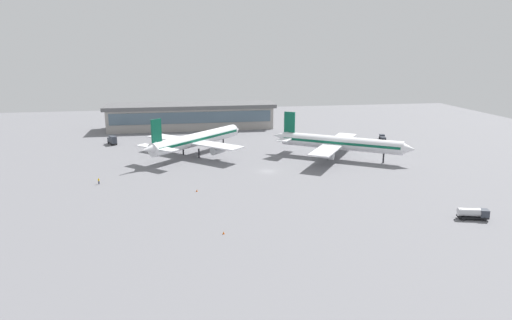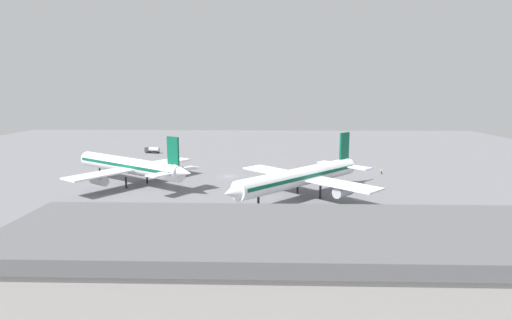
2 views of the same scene
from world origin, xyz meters
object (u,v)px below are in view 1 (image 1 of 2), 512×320
fuel_truck (473,213)px  safety_cone_near_gate (197,190)px  catering_truck (112,140)px  pushback_tractor (382,137)px  airplane_at_gate (196,140)px  ground_crew_worker (99,181)px  airplane_taxiing (339,143)px  safety_cone_mid_apron (224,233)px

fuel_truck → safety_cone_near_gate: bearing=168.4°
catering_truck → pushback_tractor: bearing=-121.2°
pushback_tractor → fuel_truck: bearing=-178.0°
airplane_at_gate → ground_crew_worker: (27.58, 29.55, -4.53)m
fuel_truck → ground_crew_worker: size_ratio=3.94×
pushback_tractor → safety_cone_near_gate: (76.42, 54.62, -0.67)m
fuel_truck → airplane_taxiing: bearing=115.1°
airplane_taxiing → fuel_truck: bearing=-45.9°
airplane_at_gate → ground_crew_worker: 40.68m
catering_truck → safety_cone_near_gate: catering_truck is taller
safety_cone_mid_apron → pushback_tractor: bearing=-131.1°
fuel_truck → safety_cone_near_gate: (58.18, -29.19, -1.09)m
safety_cone_near_gate → safety_cone_mid_apron: (-4.17, 28.06, 0.00)m
pushback_tractor → safety_cone_mid_apron: size_ratio=7.89×
safety_cone_near_gate → safety_cone_mid_apron: bearing=98.5°
airplane_at_gate → airplane_taxiing: size_ratio=0.92×
airplane_at_gate → fuel_truck: size_ratio=5.86×
airplane_at_gate → pushback_tractor: (-74.88, -13.97, -4.41)m
airplane_taxiing → catering_truck: airplane_taxiing is taller
airplane_taxiing → safety_cone_mid_apron: bearing=-94.3°
catering_truck → safety_cone_mid_apron: (-33.60, 91.25, -1.40)m
catering_truck → safety_cone_near_gate: 69.72m
airplane_at_gate → fuel_truck: 90.01m
airplane_taxiing → fuel_truck: (-10.02, 56.75, -3.93)m
catering_truck → safety_cone_mid_apron: size_ratio=9.76×
ground_crew_worker → safety_cone_mid_apron: size_ratio=2.78×
safety_cone_mid_apron → ground_crew_worker: bearing=-52.3°
pushback_tractor → safety_cone_mid_apron: 109.80m
safety_cone_mid_apron → airplane_taxiing: bearing=-128.3°
pushback_tractor → airplane_taxiing: bearing=148.0°
catering_truck → airplane_at_gate: bearing=-152.6°
airplane_at_gate → safety_cone_mid_apron: (-2.63, 68.71, -5.08)m
fuel_truck → pushback_tractor: size_ratio=1.39×
ground_crew_worker → safety_cone_mid_apron: 49.46m
fuel_truck → ground_crew_worker: 93.37m
fuel_truck → safety_cone_near_gate: size_ratio=10.96×
pushback_tractor → airplane_at_gate: bearing=114.9°
airplane_at_gate → airplane_taxiing: 48.42m
airplane_taxiing → fuel_truck: size_ratio=6.36×
fuel_truck → safety_cone_mid_apron: 54.03m
airplane_at_gate → catering_truck: 38.48m
catering_truck → safety_cone_near_gate: bearing=178.4°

